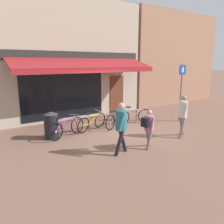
% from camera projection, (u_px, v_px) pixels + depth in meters
% --- Properties ---
extents(ground_plane, '(160.00, 160.00, 0.00)m').
position_uv_depth(ground_plane, '(120.00, 131.00, 9.18)').
color(ground_plane, brown).
extents(shop_front, '(7.58, 4.64, 5.98)m').
position_uv_depth(shop_front, '(67.00, 60.00, 11.92)').
color(shop_front, tan).
rests_on(shop_front, ground_plane).
extents(neighbour_building, '(7.39, 4.00, 6.11)m').
position_uv_depth(neighbour_building, '(160.00, 59.00, 16.51)').
color(neighbour_building, '#9E7056').
rests_on(neighbour_building, ground_plane).
extents(bike_rack_rail, '(3.95, 0.04, 0.57)m').
position_uv_depth(bike_rack_rail, '(103.00, 117.00, 9.58)').
color(bike_rack_rail, '#47494F').
rests_on(bike_rack_rail, ground_plane).
extents(bicycle_purple, '(1.71, 0.78, 0.83)m').
position_uv_depth(bicycle_purple, '(67.00, 128.00, 8.42)').
color(bicycle_purple, black).
rests_on(bicycle_purple, ground_plane).
extents(bicycle_orange, '(1.65, 0.65, 0.83)m').
position_uv_depth(bicycle_orange, '(92.00, 122.00, 9.21)').
color(bicycle_orange, black).
rests_on(bicycle_orange, ground_plane).
extents(bicycle_black, '(1.57, 0.72, 0.80)m').
position_uv_depth(bicycle_black, '(117.00, 120.00, 9.65)').
color(bicycle_black, black).
rests_on(bicycle_black, ground_plane).
extents(bicycle_silver, '(1.63, 0.81, 0.82)m').
position_uv_depth(bicycle_silver, '(134.00, 116.00, 10.30)').
color(bicycle_silver, black).
rests_on(bicycle_silver, ground_plane).
extents(pedestrian_adult, '(0.60, 0.51, 1.65)m').
position_uv_depth(pedestrian_adult, '(121.00, 123.00, 6.72)').
color(pedestrian_adult, black).
rests_on(pedestrian_adult, ground_plane).
extents(pedestrian_child, '(0.53, 0.55, 1.32)m').
position_uv_depth(pedestrian_child, '(149.00, 125.00, 7.20)').
color(pedestrian_child, slate).
rests_on(pedestrian_child, ground_plane).
extents(pedestrian_second_adult, '(0.54, 0.53, 1.64)m').
position_uv_depth(pedestrian_second_adult, '(183.00, 111.00, 8.30)').
color(pedestrian_second_adult, slate).
rests_on(pedestrian_second_adult, ground_plane).
extents(litter_bin, '(0.54, 0.54, 1.04)m').
position_uv_depth(litter_bin, '(51.00, 125.00, 8.20)').
color(litter_bin, black).
rests_on(litter_bin, ground_plane).
extents(parking_sign, '(0.44, 0.07, 2.77)m').
position_uv_depth(parking_sign, '(181.00, 87.00, 10.42)').
color(parking_sign, slate).
rests_on(parking_sign, ground_plane).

